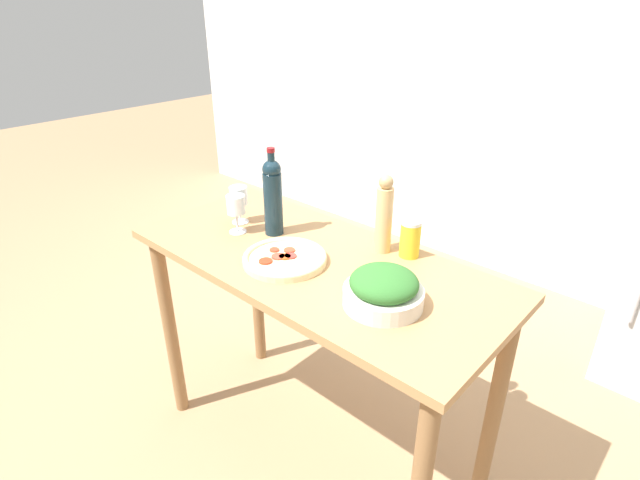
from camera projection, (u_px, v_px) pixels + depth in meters
ground_plane at (315, 447)px, 2.14m from camera, size 14.00×14.00×0.00m
wall_back at (547, 78)px, 2.88m from camera, size 6.40×0.08×2.60m
prep_counter at (314, 296)px, 1.80m from camera, size 1.36×0.61×0.92m
wine_bottle at (273, 195)px, 1.84m from camera, size 0.07×0.07×0.33m
wine_glass_near at (236, 207)px, 1.87m from camera, size 0.07×0.07×0.15m
wine_glass_far at (239, 198)px, 1.95m from camera, size 0.07×0.07×0.15m
pepper_mill at (384, 215)px, 1.72m from camera, size 0.06×0.06×0.28m
salad_bowl at (384, 289)px, 1.45m from camera, size 0.24×0.24×0.12m
homemade_pizza at (285, 258)px, 1.70m from camera, size 0.29×0.29×0.03m
salt_canister at (410, 238)px, 1.72m from camera, size 0.07×0.07×0.13m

